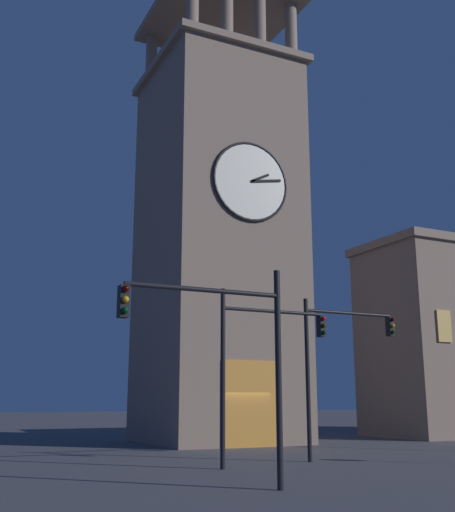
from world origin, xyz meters
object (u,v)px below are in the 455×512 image
object	(u,v)px
clocktower	(218,237)
traffic_signal_near	(258,350)
traffic_signal_mid	(227,340)
traffic_signal_far	(337,351)

from	to	relation	value
clocktower	traffic_signal_near	xyz separation A→B (m)	(3.96, 11.87, -7.22)
clocktower	traffic_signal_near	bearing A→B (deg)	71.57
clocktower	traffic_signal_mid	xyz separation A→B (m)	(7.49, 16.78, -7.44)
traffic_signal_near	traffic_signal_mid	world-z (taller)	traffic_signal_near
clocktower	traffic_signal_mid	world-z (taller)	clocktower
clocktower	traffic_signal_far	distance (m)	13.08
clocktower	traffic_signal_near	size ratio (longest dim) A/B	4.67
traffic_signal_near	traffic_signal_mid	distance (m)	6.05
traffic_signal_far	traffic_signal_mid	bearing A→B (deg)	38.06
traffic_signal_near	traffic_signal_far	distance (m)	3.97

